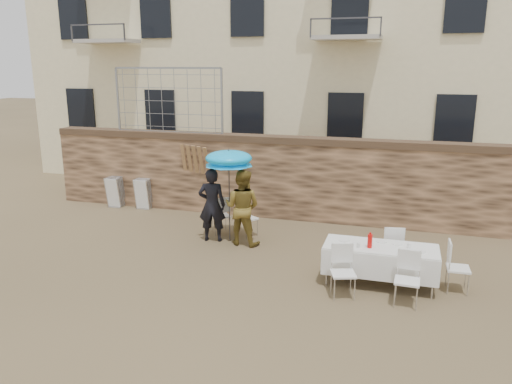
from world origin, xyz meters
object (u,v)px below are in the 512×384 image
(couple_chair_left, at_px, (220,215))
(chair_stack_right, at_px, (145,192))
(man_suit, at_px, (212,205))
(couple_chair_right, at_px, (247,217))
(banquet_table, at_px, (381,248))
(table_chair_front_right, at_px, (407,280))
(chair_stack_left, at_px, (118,190))
(soda_bottle, at_px, (370,241))
(table_chair_side, at_px, (458,267))
(umbrella, at_px, (229,161))
(table_chair_front_left, at_px, (343,272))
(woman_dress, at_px, (242,207))
(table_chair_back, at_px, (392,247))

(couple_chair_left, relative_size, chair_stack_right, 1.04)
(man_suit, xyz_separation_m, chair_stack_right, (-2.92, 2.08, -0.42))
(couple_chair_right, distance_m, banquet_table, 3.79)
(table_chair_front_right, bearing_deg, chair_stack_left, 155.78)
(man_suit, bearing_deg, couple_chair_left, -101.85)
(soda_bottle, height_order, table_chair_side, soda_bottle)
(couple_chair_right, xyz_separation_m, table_chair_front_right, (3.75, -2.69, 0.00))
(man_suit, distance_m, chair_stack_left, 4.37)
(umbrella, bearing_deg, chair_stack_left, 154.83)
(soda_bottle, bearing_deg, table_chair_side, 8.88)
(banquet_table, relative_size, table_chair_front_right, 2.19)
(table_chair_front_left, bearing_deg, couple_chair_right, 116.69)
(umbrella, distance_m, soda_bottle, 3.87)
(woman_dress, distance_m, banquet_table, 3.49)
(soda_bottle, relative_size, chair_stack_right, 0.28)
(banquet_table, distance_m, table_chair_side, 1.43)
(table_chair_back, relative_size, chair_stack_right, 1.04)
(man_suit, relative_size, couple_chair_right, 1.83)
(table_chair_back, bearing_deg, couple_chair_left, -24.75)
(table_chair_side, height_order, chair_stack_right, table_chair_side)
(table_chair_front_right, bearing_deg, umbrella, 153.92)
(table_chair_front_right, xyz_separation_m, table_chair_side, (0.90, 0.85, 0.00))
(woman_dress, height_order, couple_chair_right, woman_dress)
(table_chair_front_left, height_order, table_chair_front_right, same)
(woman_dress, height_order, soda_bottle, woman_dress)
(soda_bottle, xyz_separation_m, table_chair_front_right, (0.70, -0.60, -0.43))
(umbrella, bearing_deg, couple_chair_right, 56.31)
(table_chair_back, height_order, chair_stack_right, table_chair_back)
(table_chair_back, height_order, table_chair_side, same)
(couple_chair_left, height_order, couple_chair_right, same)
(table_chair_side, bearing_deg, couple_chair_right, 66.75)
(soda_bottle, relative_size, table_chair_front_left, 0.27)
(chair_stack_left, xyz_separation_m, chair_stack_right, (0.90, 0.00, 0.00))
(umbrella, xyz_separation_m, chair_stack_right, (-3.32, 1.98, -1.48))
(table_chair_back, bearing_deg, table_chair_front_right, 91.51)
(chair_stack_left, bearing_deg, soda_bottle, -25.55)
(woman_dress, xyz_separation_m, table_chair_front_right, (3.70, -2.14, -0.41))
(umbrella, height_order, table_chair_side, umbrella)
(chair_stack_left, relative_size, chair_stack_right, 1.00)
(man_suit, distance_m, couple_chair_left, 0.68)
(woman_dress, height_order, couple_chair_left, woman_dress)
(banquet_table, relative_size, table_chair_front_left, 2.19)
(table_chair_front_right, height_order, chair_stack_right, table_chair_front_right)
(man_suit, height_order, soda_bottle, man_suit)
(table_chair_front_left, distance_m, table_chair_side, 2.17)
(couple_chair_left, bearing_deg, table_chair_side, 125.37)
(couple_chair_left, distance_m, table_chair_side, 5.66)
(table_chair_front_right, height_order, table_chair_back, same)
(man_suit, distance_m, umbrella, 1.14)
(table_chair_front_left, bearing_deg, table_chair_front_right, -17.94)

